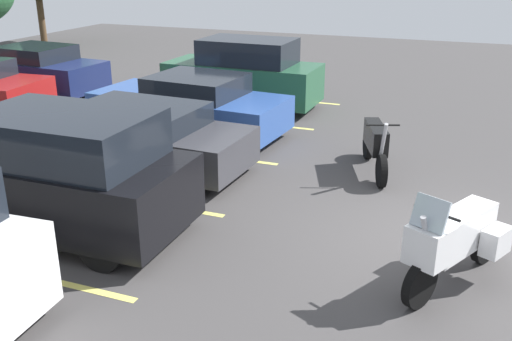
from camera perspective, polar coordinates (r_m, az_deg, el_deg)
ground at (r=9.33m, az=18.53°, el=-7.18°), size 44.00×44.00×0.10m
motorcycle_touring at (r=7.93m, az=18.93°, el=-6.40°), size 2.10×1.30×1.46m
motorcycle_second at (r=11.69m, az=11.67°, el=2.56°), size 2.12×0.94×1.26m
parking_stripes at (r=10.96m, az=-15.40°, el=-2.26°), size 16.29×5.09×0.01m
car_black at (r=9.48m, az=-19.34°, el=-0.23°), size 1.99×4.45×1.92m
car_charcoal at (r=11.96m, az=-11.97°, el=3.34°), size 2.03×4.96×1.33m
car_blue at (r=13.95m, az=-6.44°, el=6.36°), size 2.28×4.77×1.45m
car_green at (r=16.41m, az=-1.19°, el=9.45°), size 1.81×4.29×1.91m
car_far_navy at (r=19.30m, az=-20.87°, el=9.20°), size 2.13×4.49×1.48m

